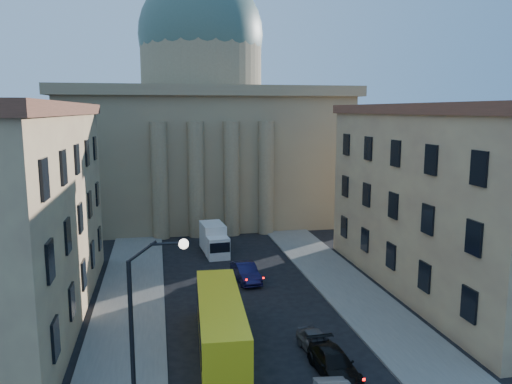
% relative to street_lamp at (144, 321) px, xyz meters
% --- Properties ---
extents(sidewalk_left, '(5.00, 60.00, 0.15)m').
position_rel_street_lamp_xyz_m(sidewalk_left, '(-1.53, 10.00, -5.21)').
color(sidewalk_left, '#625E5A').
rests_on(sidewalk_left, ground).
extents(sidewalk_right, '(5.00, 60.00, 0.15)m').
position_rel_street_lamp_xyz_m(sidewalk_right, '(15.47, 10.00, -5.21)').
color(sidewalk_right, '#625E5A').
rests_on(sidewalk_right, ground).
extents(church, '(68.02, 28.76, 36.60)m').
position_rel_street_lamp_xyz_m(church, '(6.97, 47.47, 6.59)').
color(church, '#7F694E').
rests_on(church, ground).
extents(building_right, '(11.60, 26.60, 14.70)m').
position_rel_street_lamp_xyz_m(building_right, '(23.97, 14.00, 2.14)').
color(building_right, tan).
rests_on(building_right, ground).
extents(street_lamp, '(2.62, 0.44, 8.83)m').
position_rel_street_lamp_xyz_m(street_lamp, '(0.00, 0.00, 0.00)').
color(street_lamp, black).
rests_on(street_lamp, ground).
extents(car_left_mid, '(2.50, 4.66, 1.24)m').
position_rel_street_lamp_xyz_m(car_left_mid, '(4.03, 4.65, -4.66)').
color(car_left_mid, white).
rests_on(car_left_mid, ground).
extents(car_right_mid, '(2.08, 4.70, 1.34)m').
position_rel_street_lamp_xyz_m(car_right_mid, '(9.82, 3.09, -4.61)').
color(car_right_mid, black).
rests_on(car_right_mid, ground).
extents(car_right_far, '(1.86, 3.86, 1.27)m').
position_rel_street_lamp_xyz_m(car_right_far, '(9.69, 5.62, -4.65)').
color(car_right_far, '#504F55').
rests_on(car_right_far, ground).
extents(car_right_distant, '(2.08, 4.78, 1.53)m').
position_rel_street_lamp_xyz_m(car_right_distant, '(7.77, 18.88, -4.52)').
color(car_right_distant, black).
rests_on(car_right_distant, ground).
extents(city_bus, '(3.20, 11.25, 3.14)m').
position_rel_street_lamp_xyz_m(city_bus, '(4.18, 7.27, -3.60)').
color(city_bus, yellow).
rests_on(city_bus, ground).
extents(box_truck, '(2.53, 5.47, 2.92)m').
position_rel_street_lamp_xyz_m(box_truck, '(6.10, 27.52, -3.90)').
color(box_truck, silver).
rests_on(box_truck, ground).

